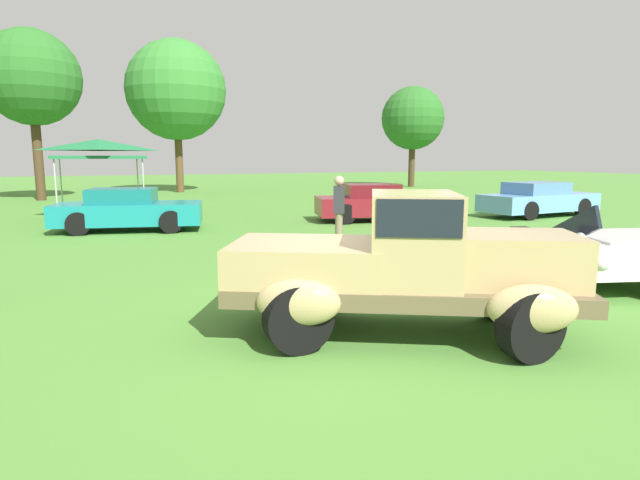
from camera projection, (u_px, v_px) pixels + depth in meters
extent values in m
plane|color=#4C8433|center=(367.00, 327.00, 6.52)|extent=(120.00, 120.00, 0.00)
cube|color=brown|center=(402.00, 289.00, 6.19)|extent=(4.26, 3.21, 0.20)
cube|color=tan|center=(509.00, 259.00, 6.02)|extent=(1.84, 1.68, 0.60)
ellipsoid|color=silver|center=(579.00, 262.00, 5.95)|extent=(0.39, 0.53, 0.68)
cube|color=tan|center=(413.00, 237.00, 6.09)|extent=(1.51, 1.67, 1.04)
cube|color=black|center=(414.00, 212.00, 6.04)|extent=(1.45, 1.66, 0.40)
cube|color=tan|center=(307.00, 262.00, 6.26)|extent=(2.23, 2.08, 0.48)
ellipsoid|color=tan|center=(499.00, 277.00, 6.78)|extent=(0.98, 0.76, 0.52)
ellipsoid|color=tan|center=(532.00, 309.00, 5.36)|extent=(0.98, 0.76, 0.52)
ellipsoid|color=tan|center=(313.00, 273.00, 7.02)|extent=(0.98, 0.76, 0.52)
ellipsoid|color=tan|center=(298.00, 303.00, 5.60)|extent=(0.98, 0.76, 0.52)
sphere|color=silver|center=(569.00, 249.00, 6.36)|extent=(0.18, 0.18, 0.18)
sphere|color=silver|center=(600.00, 263.00, 5.50)|extent=(0.18, 0.18, 0.18)
cylinder|color=black|center=(498.00, 291.00, 6.81)|extent=(0.76, 0.24, 0.76)
cylinder|color=black|center=(531.00, 326.00, 5.39)|extent=(0.76, 0.24, 0.76)
cylinder|color=black|center=(313.00, 286.00, 7.04)|extent=(0.76, 0.24, 0.76)
cylinder|color=black|center=(298.00, 319.00, 5.63)|extent=(0.76, 0.24, 0.76)
cube|color=silver|center=(558.00, 254.00, 8.31)|extent=(4.38, 2.79, 0.52)
cube|color=silver|center=(628.00, 241.00, 8.41)|extent=(1.98, 1.85, 0.20)
cube|color=black|center=(575.00, 228.00, 8.27)|extent=(0.41, 1.21, 0.82)
cube|color=black|center=(536.00, 240.00, 8.23)|extent=(0.61, 1.23, 0.28)
cylinder|color=black|center=(601.00, 258.00, 9.25)|extent=(0.66, 0.20, 0.66)
cylinder|color=black|center=(463.00, 261.00, 8.96)|extent=(0.66, 0.20, 0.66)
cylinder|color=black|center=(505.00, 283.00, 7.44)|extent=(0.66, 0.20, 0.66)
cube|color=teal|center=(129.00, 213.00, 15.02)|extent=(4.32, 2.53, 0.60)
cube|color=#146A6E|center=(122.00, 196.00, 14.91)|extent=(2.05, 1.80, 0.44)
cylinder|color=black|center=(170.00, 222.00, 14.51)|extent=(0.64, 0.22, 0.64)
cylinder|color=black|center=(78.00, 224.00, 14.08)|extent=(0.64, 0.22, 0.64)
cube|color=maroon|center=(375.00, 206.00, 17.36)|extent=(4.18, 2.58, 0.60)
cube|color=maroon|center=(371.00, 191.00, 17.26)|extent=(2.01, 1.82, 0.44)
cylinder|color=black|center=(417.00, 213.00, 16.81)|extent=(0.64, 0.22, 0.64)
cylinder|color=black|center=(346.00, 214.00, 16.46)|extent=(0.64, 0.22, 0.64)
cube|color=#669EDB|center=(539.00, 202.00, 18.78)|extent=(4.67, 2.06, 0.60)
cube|color=#517EAF|center=(536.00, 188.00, 18.62)|extent=(2.12, 1.61, 0.44)
cylinder|color=black|center=(583.00, 207.00, 18.76)|extent=(0.64, 0.22, 0.64)
cylinder|color=black|center=(530.00, 211.00, 17.51)|extent=(0.64, 0.22, 0.64)
cylinder|color=#7F7056|center=(339.00, 231.00, 11.95)|extent=(0.16, 0.16, 0.86)
cylinder|color=#7F7056|center=(339.00, 232.00, 11.75)|extent=(0.16, 0.16, 0.86)
cube|color=#2D2D33|center=(339.00, 200.00, 11.73)|extent=(0.39, 0.47, 0.60)
sphere|color=tan|center=(339.00, 181.00, 11.67)|extent=(0.22, 0.22, 0.22)
cylinder|color=#B7B7BC|center=(138.00, 186.00, 19.65)|extent=(0.05, 0.05, 2.05)
cylinder|color=#B7B7BC|center=(144.00, 190.00, 17.28)|extent=(0.05, 0.05, 2.05)
cylinder|color=#B7B7BC|center=(61.00, 188.00, 18.65)|extent=(0.05, 0.05, 2.05)
cylinder|color=#B7B7BC|center=(56.00, 192.00, 16.28)|extent=(0.05, 0.05, 2.05)
cube|color=#1E703D|center=(99.00, 157.00, 17.80)|extent=(2.90, 2.90, 0.10)
pyramid|color=#1E703D|center=(98.00, 145.00, 17.73)|extent=(2.84, 2.84, 0.38)
cylinder|color=#47331E|center=(38.00, 153.00, 25.29)|extent=(0.44, 0.44, 4.61)
sphere|color=#286623|center=(31.00, 77.00, 24.74)|extent=(4.50, 4.50, 4.50)
cylinder|color=brown|center=(179.00, 156.00, 31.20)|extent=(0.44, 0.44, 4.39)
sphere|color=#337A2D|center=(176.00, 90.00, 30.60)|extent=(5.80, 5.80, 5.80)
cylinder|color=#47331E|center=(412.00, 161.00, 37.28)|extent=(0.44, 0.44, 3.61)
sphere|color=#286623|center=(413.00, 118.00, 36.81)|extent=(4.41, 4.41, 4.41)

